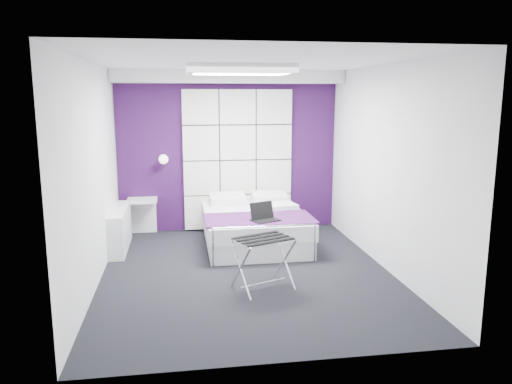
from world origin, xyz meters
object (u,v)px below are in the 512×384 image
radiator (120,229)px  bed (254,227)px  laptop (265,216)px  luggage_rack (263,263)px  wall_lamp (164,159)px  nightstand (142,200)px

radiator → bed: 1.97m
radiator → laptop: bearing=-18.4°
bed → luggage_rack: bed is taller
bed → laptop: (0.06, -0.59, 0.30)m
wall_lamp → radiator: bearing=-130.1°
wall_lamp → nightstand: bearing=-173.6°
luggage_rack → bed: bearing=62.7°
bed → nightstand: 1.90m
bed → radiator: bearing=177.6°
bed → nightstand: bed is taller
luggage_rack → radiator: bearing=112.5°
nightstand → wall_lamp: bearing=6.4°
bed → luggage_rack: (-0.17, -1.76, 0.03)m
nightstand → luggage_rack: 2.99m
laptop → wall_lamp: bearing=110.7°
wall_lamp → laptop: bearing=-45.9°
radiator → luggage_rack: luggage_rack is taller
wall_lamp → laptop: wall_lamp is taller
wall_lamp → bed: (1.33, -0.84, -0.95)m
nightstand → laptop: laptop is taller
wall_lamp → bed: size_ratio=0.08×
nightstand → bed: bearing=-25.4°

